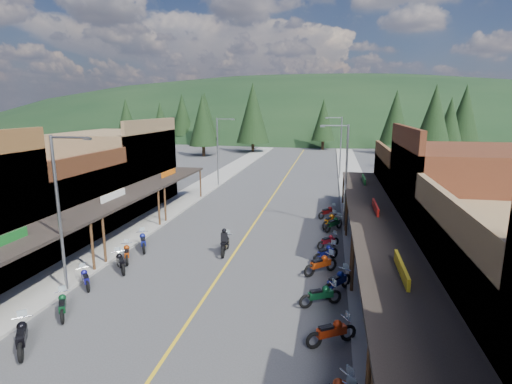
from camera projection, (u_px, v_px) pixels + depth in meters
The scene contains 42 objects.
ground at pixel (231, 259), 24.90m from camera, with size 220.00×220.00×0.00m, color #38383A.
centerline at pixel (275, 192), 44.11m from camera, with size 0.15×90.00×0.01m, color gold.
sidewalk_west at pixel (200, 189), 45.67m from camera, with size 3.40×94.00×0.15m, color gray.
sidewalk_east at pixel (356, 195), 42.52m from camera, with size 3.40×94.00×0.15m, color gray.
shop_west_2 at pixel (49, 203), 28.50m from camera, with size 10.90×9.00×6.20m.
shop_west_3 at pixel (118, 169), 37.52m from camera, with size 10.90×10.20×8.20m.
shop_east_2 at pixel (466, 208), 23.29m from camera, with size 10.90×9.00×8.20m.
shop_east_3 at pixel (427, 191), 32.72m from camera, with size 10.90×10.20×6.20m.
streetlight_0 at pixel (61, 208), 19.46m from camera, with size 2.16×0.18×8.00m.
streetlight_1 at pixel (219, 149), 46.36m from camera, with size 2.16×0.18×8.00m.
streetlight_2 at pixel (344, 171), 30.38m from camera, with size 2.16×0.18×8.00m.
streetlight_3 at pixel (340, 145), 51.52m from camera, with size 2.16×0.18×8.00m.
ridge_hill at pixel (316, 131), 154.58m from camera, with size 310.00×140.00×60.00m, color black.
pine_0 at pixel (127, 119), 90.35m from camera, with size 5.04×5.04×11.00m.
pine_1 at pixel (205, 115), 94.98m from camera, with size 5.88×5.88×12.50m.
pine_2 at pixel (253, 113), 80.75m from camera, with size 6.72×6.72×14.00m.
pine_3 at pixel (323, 120), 86.21m from camera, with size 5.04×5.04×11.00m.
pine_4 at pixel (396, 117), 77.75m from camera, with size 5.88×5.88×12.50m.
pine_5 at pixel (465, 113), 86.21m from camera, with size 6.72×6.72×14.00m.
pine_7 at pixel (182, 115), 102.19m from camera, with size 5.88×5.88×12.50m.
pine_8 at pixel (161, 127), 66.06m from camera, with size 4.48×4.48×10.00m.
pine_9 at pixel (450, 125), 62.43m from camera, with size 4.93×4.93×10.80m.
pine_10 at pixel (203, 120), 74.77m from camera, with size 5.38×5.38×11.60m.
pine_11 at pixel (434, 122), 56.26m from camera, with size 5.82×5.82×12.40m.
bike_west_3 at pixel (22, 335), 15.44m from camera, with size 0.76×2.27×1.30m, color black, non-canonical shape.
bike_west_4 at pixel (62, 304), 18.00m from camera, with size 0.67×2.01×1.15m, color #0B391B, non-canonical shape.
bike_west_5 at pixel (85, 278), 20.87m from camera, with size 0.64×1.91×1.09m, color navy, non-canonical shape.
bike_west_6 at pixel (120, 261), 22.91m from camera, with size 0.70×2.10×1.20m, color black, non-canonical shape.
bike_west_7 at pixel (127, 252), 24.39m from camera, with size 0.68×2.05×1.17m, color #A33A0B, non-canonical shape.
bike_west_8 at pixel (143, 241), 26.30m from camera, with size 0.76×2.27×1.30m, color navy, non-canonical shape.
bike_east_4 at pixel (332, 331), 15.79m from camera, with size 0.73×2.18×1.24m, color #A7270B, non-canonical shape.
bike_east_5 at pixel (321, 294), 18.89m from camera, with size 0.71×2.13×1.22m, color #0D4121, non-canonical shape.
bike_east_6 at pixel (337, 281), 20.26m from camera, with size 0.77×2.30×1.31m, color navy, non-canonical shape.
bike_east_7 at pixel (321, 263), 22.52m from camera, with size 0.75×2.26×1.29m, color #BC3B0D, non-canonical shape.
bike_east_8 at pixel (326, 252), 24.38m from camera, with size 0.69×2.08×1.19m, color navy, non-canonical shape.
bike_east_9 at pixel (328, 240), 26.69m from camera, with size 0.62×1.86×1.07m, color maroon, non-canonical shape.
bike_east_10 at pixel (334, 223), 30.40m from camera, with size 0.72×2.16×1.24m, color #0A3619, non-canonical shape.
bike_east_11 at pixel (330, 220), 31.12m from camera, with size 0.74×2.23×1.27m, color #C5650E, non-canonical shape.
bike_east_12 at pixel (328, 211), 33.85m from camera, with size 0.69×2.06×1.18m, color #640D0E, non-canonical shape.
rider_on_bike at pixel (225, 243), 25.65m from camera, with size 0.97×2.39×1.77m.
pedestrian_east_a at pixel (366, 275), 20.31m from camera, with size 0.57×0.37×1.56m, color #291E2E.
pedestrian_east_b at pixel (362, 214), 31.33m from camera, with size 0.84×0.49×1.73m, color #4F3832.
Camera 1 is at (5.91, -22.76, 9.32)m, focal length 28.00 mm.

